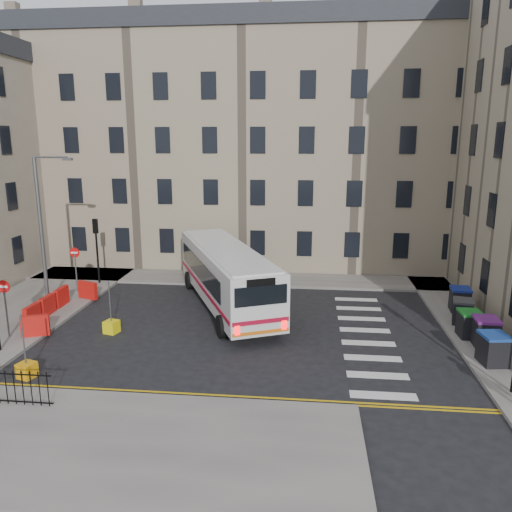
% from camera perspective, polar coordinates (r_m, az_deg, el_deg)
% --- Properties ---
extents(ground, '(120.00, 120.00, 0.00)m').
position_cam_1_polar(ground, '(24.53, 2.99, -8.45)').
color(ground, black).
rests_on(ground, ground).
extents(pavement_north, '(36.00, 3.20, 0.15)m').
position_cam_1_polar(pavement_north, '(33.41, -6.52, -2.47)').
color(pavement_north, slate).
rests_on(pavement_north, ground).
extents(pavement_east, '(2.40, 26.00, 0.15)m').
position_cam_1_polar(pavement_east, '(29.30, 21.39, -5.57)').
color(pavement_east, slate).
rests_on(pavement_east, ground).
extents(pavement_west, '(6.00, 22.00, 0.15)m').
position_cam_1_polar(pavement_west, '(29.59, -25.23, -5.75)').
color(pavement_west, slate).
rests_on(pavement_west, ground).
extents(pavement_sw, '(20.00, 6.00, 0.15)m').
position_cam_1_polar(pavement_sw, '(17.61, -23.89, -18.62)').
color(pavement_sw, slate).
rests_on(pavement_sw, ground).
extents(terrace_north, '(38.30, 10.80, 17.20)m').
position_cam_1_polar(terrace_north, '(39.15, -6.08, 12.49)').
color(terrace_north, gray).
rests_on(terrace_north, ground).
extents(traffic_light_nw, '(0.28, 0.22, 4.10)m').
position_cam_1_polar(traffic_light_nw, '(32.69, -17.78, 1.67)').
color(traffic_light_nw, black).
rests_on(traffic_light_nw, pavement_west).
extents(streetlamp, '(0.50, 0.22, 8.14)m').
position_cam_1_polar(streetlamp, '(28.92, -23.34, 2.75)').
color(streetlamp, '#595B5E').
rests_on(streetlamp, pavement_west).
extents(no_entry_north, '(0.60, 0.08, 3.00)m').
position_cam_1_polar(no_entry_north, '(31.29, -19.97, -0.48)').
color(no_entry_north, '#595B5E').
rests_on(no_entry_north, pavement_west).
extents(no_entry_south, '(0.60, 0.08, 3.00)m').
position_cam_1_polar(no_entry_south, '(25.42, -26.79, -4.16)').
color(no_entry_south, '#595B5E').
rests_on(no_entry_south, pavement_west).
extents(roadworks_barriers, '(1.66, 6.26, 1.00)m').
position_cam_1_polar(roadworks_barriers, '(27.95, -22.06, -5.28)').
color(roadworks_barriers, red).
rests_on(roadworks_barriers, pavement_west).
extents(bus, '(7.36, 12.05, 3.27)m').
position_cam_1_polar(bus, '(27.29, -3.43, -2.03)').
color(bus, silver).
rests_on(bus, ground).
extents(wheelie_bin_a, '(1.14, 1.27, 1.27)m').
position_cam_1_polar(wheelie_bin_a, '(22.61, 25.48, -9.55)').
color(wheelie_bin_a, black).
rests_on(wheelie_bin_a, pavement_east).
extents(wheelie_bin_b, '(1.07, 1.22, 1.29)m').
position_cam_1_polar(wheelie_bin_b, '(24.29, 24.76, -7.89)').
color(wheelie_bin_b, black).
rests_on(wheelie_bin_b, pavement_east).
extents(wheelie_bin_c, '(1.00, 1.14, 1.22)m').
position_cam_1_polar(wheelie_bin_c, '(25.13, 23.21, -7.14)').
color(wheelie_bin_c, black).
rests_on(wheelie_bin_c, pavement_east).
extents(wheelie_bin_d, '(1.20, 1.31, 1.21)m').
position_cam_1_polar(wheelie_bin_d, '(26.78, 22.54, -5.86)').
color(wheelie_bin_d, black).
rests_on(wheelie_bin_d, pavement_east).
extents(wheelie_bin_e, '(1.09, 1.23, 1.26)m').
position_cam_1_polar(wheelie_bin_e, '(28.61, 22.27, -4.60)').
color(wheelie_bin_e, black).
rests_on(wheelie_bin_e, pavement_east).
extents(bollard_yellow, '(0.74, 0.74, 0.60)m').
position_cam_1_polar(bollard_yellow, '(25.04, -16.18, -7.78)').
color(bollard_yellow, yellow).
rests_on(bollard_yellow, ground).
extents(bollard_chevron, '(0.75, 0.75, 0.60)m').
position_cam_1_polar(bollard_chevron, '(21.75, -24.72, -11.76)').
color(bollard_chevron, orange).
rests_on(bollard_chevron, ground).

